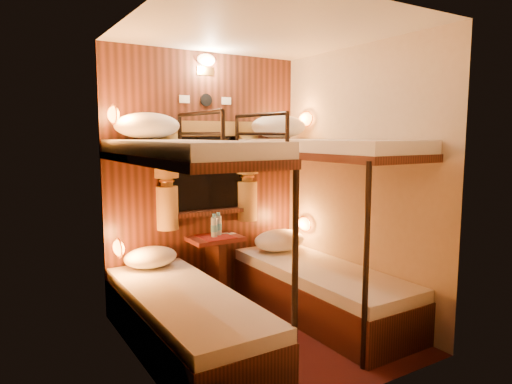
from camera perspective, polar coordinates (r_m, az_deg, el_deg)
floor at (r=3.91m, az=0.87°, el=-17.33°), size 2.10×2.10×0.00m
ceiling at (r=3.64m, az=0.94°, el=19.51°), size 2.10×2.10×0.00m
wall_back at (r=4.50m, az=-6.33°, el=1.75°), size 2.40×0.00×2.40m
wall_front at (r=2.77m, az=12.73°, el=-1.78°), size 2.40×0.00×2.40m
wall_left at (r=3.16m, az=-14.54°, el=-0.72°), size 0.00×2.40×2.40m
wall_right at (r=4.20m, az=12.46°, el=1.25°), size 0.00×2.40×2.40m
back_panel at (r=4.48m, az=-6.25°, el=1.74°), size 2.00×0.03×2.40m
bunk_left at (r=3.48m, az=-8.92°, el=-10.68°), size 0.72×1.90×1.82m
bunk_right at (r=4.14m, az=8.01°, el=-7.79°), size 0.72×1.90×1.82m
window at (r=4.46m, az=-6.08°, el=1.46°), size 1.00×0.12×0.79m
curtains at (r=4.42m, az=-5.91°, el=2.49°), size 1.10×0.22×1.00m
back_fixtures at (r=4.48m, az=-6.24°, el=15.15°), size 0.54×0.09×0.48m
reading_lamps at (r=4.18m, az=-4.28°, el=1.92°), size 2.00×0.20×1.25m
table at (r=4.46m, az=-5.08°, el=-8.54°), size 0.50×0.34×0.66m
bottle_left at (r=4.37m, az=-5.26°, el=-4.40°), size 0.06×0.06×0.22m
bottle_right at (r=4.45m, az=-4.72°, el=-4.19°), size 0.06×0.06×0.22m
sachet_a at (r=4.52m, az=-3.10°, el=-5.21°), size 0.08×0.07×0.01m
sachet_b at (r=4.53m, az=-3.92°, el=-5.19°), size 0.08×0.06×0.01m
pillow_lower_left at (r=4.17m, az=-13.03°, el=-7.94°), size 0.47×0.34×0.19m
pillow_lower_right at (r=4.63m, az=2.94°, el=-6.04°), size 0.54×0.39×0.21m
pillow_upper_left at (r=4.01m, az=-13.43°, el=8.08°), size 0.56×0.40×0.22m
pillow_upper_right at (r=4.53m, az=2.85°, el=8.19°), size 0.58×0.42×0.23m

